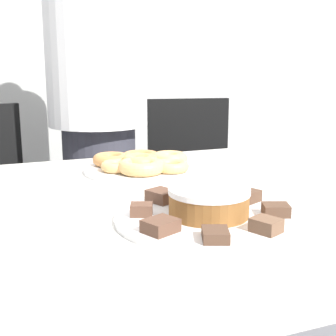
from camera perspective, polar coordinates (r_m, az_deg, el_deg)
The scene contains 22 objects.
wall_back at distance 2.68m, azimuth -13.32°, elevation 17.16°, with size 8.00×0.05×2.60m.
table at distance 1.14m, azimuth 0.17°, elevation -7.87°, with size 1.42×1.09×0.76m.
person_standing at distance 1.92m, azimuth -8.53°, elevation 6.73°, with size 0.40×0.40×1.69m.
office_chair_right at distance 2.21m, azimuth 3.29°, elevation -4.18°, with size 0.51×0.51×0.91m.
plate_cake at distance 0.97m, azimuth 4.96°, elevation -6.03°, with size 0.39×0.39×0.01m.
plate_donuts at distance 1.39m, azimuth -3.44°, elevation -0.21°, with size 0.33×0.33×0.01m.
frosted_cake at distance 0.96m, azimuth 5.00°, elevation -4.08°, with size 0.17×0.17×0.06m.
lamington_0 at distance 0.89m, azimuth 11.87°, elevation -6.85°, with size 0.06×0.06×0.03m.
lamington_1 at distance 0.99m, azimuth 13.02°, elevation -4.98°, with size 0.07×0.06×0.02m.
lamington_2 at distance 1.07m, azimuth 9.75°, elevation -3.37°, with size 0.06×0.06×0.03m.
lamington_3 at distance 1.10m, azimuth 4.36°, elevation -2.96°, with size 0.06×0.06×0.02m.
lamington_4 at distance 1.06m, azimuth -0.78°, elevation -3.41°, with size 0.07×0.08×0.03m.
lamington_5 at distance 0.96m, azimuth -3.26°, elevation -5.07°, with size 0.06×0.05×0.02m.
lamington_6 at distance 0.87m, azimuth -0.93°, elevation -7.06°, with size 0.08×0.07×0.02m.
lamington_7 at distance 0.84m, azimuth 5.81°, elevation -8.10°, with size 0.06×0.07×0.02m.
donut_0 at distance 1.39m, azimuth -3.45°, elevation 0.79°, with size 0.11×0.11×0.04m.
donut_1 at distance 1.45m, azimuth -3.33°, elevation 1.26°, with size 0.12×0.12×0.04m.
donut_2 at distance 1.44m, azimuth -6.94°, elevation 1.04°, with size 0.11×0.11×0.03m.
donut_3 at distance 1.36m, azimuth -6.08°, elevation 0.24°, with size 0.10×0.10×0.03m.
donut_4 at distance 1.32m, azimuth -3.26°, elevation 0.18°, with size 0.13×0.13×0.04m.
donut_5 at distance 1.35m, azimuth 0.37°, elevation 0.22°, with size 0.11×0.11×0.03m.
donut_6 at distance 1.44m, azimuth 0.18°, elevation 1.19°, with size 0.11×0.11×0.04m.
Camera 1 is at (-0.39, -1.00, 1.08)m, focal length 50.00 mm.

